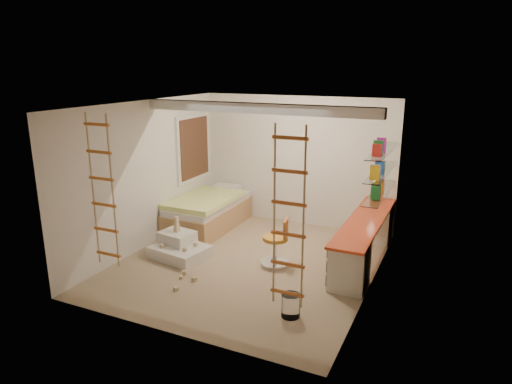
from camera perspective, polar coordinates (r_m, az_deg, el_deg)
The scene contains 15 objects.
floor at distance 7.68m, azimuth -0.95°, elevation -8.85°, with size 4.50×4.50×0.00m, color tan.
ceiling_beam at distance 7.29m, azimuth 0.00°, elevation 10.43°, with size 4.00×0.18×0.16m, color white.
window_frame at distance 9.40m, azimuth -7.89°, elevation 5.51°, with size 0.06×1.15×1.35m, color white.
window_blind at distance 9.38m, azimuth -7.68°, elevation 5.49°, with size 0.02×1.00×1.20m, color #4C2D1E.
rope_ladder_left at distance 6.53m, azimuth -18.62°, elevation 0.01°, with size 0.41×0.04×2.13m, color #BD6B20, non-canonical shape.
rope_ladder_right at distance 5.12m, azimuth 4.10°, elevation -3.41°, with size 0.41×0.04×2.13m, color #BC5620, non-canonical shape.
waste_bin at distance 6.14m, azimuth 4.36°, elevation -13.96°, with size 0.25×0.25×0.31m, color white.
desk at distance 7.78m, azimuth 13.39°, elevation -5.71°, with size 0.56×2.80×0.75m.
shelves at distance 7.70m, azimuth 15.43°, elevation 2.45°, with size 0.25×1.80×0.71m.
bed at distance 9.22m, azimuth -5.95°, elevation -2.45°, with size 1.02×2.00×0.69m.
task_lamp at distance 8.47m, azimuth 14.73°, elevation 1.16°, with size 0.14×0.36×0.57m.
swivel_chair at distance 7.50m, azimuth 2.60°, elevation -7.00°, with size 0.57×0.57×0.80m.
play_platform at distance 7.98m, azimuth -9.57°, elevation -6.86°, with size 1.01×0.84×0.40m.
toy_blocks at distance 7.59m, azimuth -9.45°, elevation -7.21°, with size 1.01×1.24×0.67m.
books at distance 7.67m, azimuth 15.49°, elevation 3.19°, with size 0.14×0.52×0.92m.
Camera 1 is at (3.04, -6.29, 3.19)m, focal length 32.00 mm.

